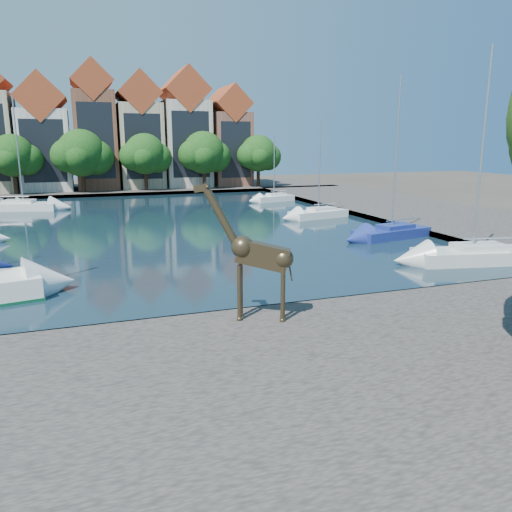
{
  "coord_description": "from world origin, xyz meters",
  "views": [
    {
      "loc": [
        -6.18,
        -18.19,
        7.05
      ],
      "look_at": [
        -0.08,
        -0.61,
        2.73
      ],
      "focal_mm": 35.0,
      "sensor_mm": 36.0,
      "label": 1
    }
  ],
  "objects": [
    {
      "name": "ground",
      "position": [
        0.0,
        0.0,
        0.0
      ],
      "size": [
        160.0,
        160.0,
        0.0
      ],
      "primitive_type": "plane",
      "color": "#38332B",
      "rests_on": "ground"
    },
    {
      "name": "water_basin",
      "position": [
        0.0,
        24.0,
        0.04
      ],
      "size": [
        38.0,
        50.0,
        0.08
      ],
      "primitive_type": "cube",
      "color": "black",
      "rests_on": "ground"
    },
    {
      "name": "near_quay",
      "position": [
        0.0,
        -7.0,
        0.25
      ],
      "size": [
        50.0,
        14.0,
        0.5
      ],
      "primitive_type": "cube",
      "color": "#4D4843",
      "rests_on": "ground"
    },
    {
      "name": "far_quay",
      "position": [
        0.0,
        56.0,
        0.25
      ],
      "size": [
        60.0,
        16.0,
        0.5
      ],
      "primitive_type": "cube",
      "color": "#4D4843",
      "rests_on": "ground"
    },
    {
      "name": "right_quay",
      "position": [
        25.0,
        24.0,
        0.25
      ],
      "size": [
        14.0,
        52.0,
        0.5
      ],
      "primitive_type": "cube",
      "color": "#4D4843",
      "rests_on": "ground"
    },
    {
      "name": "townhouse_west_inner",
      "position": [
        -10.5,
        55.99,
        7.35
      ],
      "size": [
        6.43,
        9.18,
        15.15
      ],
      "color": "silver",
      "rests_on": "far_quay"
    },
    {
      "name": "townhouse_center",
      "position": [
        -4.0,
        55.99,
        8.36
      ],
      "size": [
        5.44,
        9.18,
        16.93
      ],
      "color": "brown",
      "rests_on": "far_quay"
    },
    {
      "name": "townhouse_east_inner",
      "position": [
        2.0,
        55.99,
        7.73
      ],
      "size": [
        5.94,
        9.18,
        15.79
      ],
      "color": "tan",
      "rests_on": "far_quay"
    },
    {
      "name": "townhouse_east_mid",
      "position": [
        8.5,
        55.99,
        8.1
      ],
      "size": [
        6.43,
        9.18,
        16.65
      ],
      "color": "beige",
      "rests_on": "far_quay"
    },
    {
      "name": "townhouse_east_end",
      "position": [
        15.0,
        55.99,
        7.11
      ],
      "size": [
        5.44,
        9.18,
        14.43
      ],
      "color": "brown",
      "rests_on": "far_quay"
    },
    {
      "name": "far_tree_west",
      "position": [
        -13.91,
        50.49,
        5.08
      ],
      "size": [
        6.76,
        5.2,
        7.36
      ],
      "color": "#332114",
      "rests_on": "far_quay"
    },
    {
      "name": "far_tree_mid_west",
      "position": [
        -5.89,
        50.49,
        5.29
      ],
      "size": [
        7.8,
        6.0,
        8.0
      ],
      "color": "#332114",
      "rests_on": "far_quay"
    },
    {
      "name": "far_tree_mid_east",
      "position": [
        2.1,
        50.49,
        5.13
      ],
      "size": [
        7.02,
        5.4,
        7.52
      ],
      "color": "#332114",
      "rests_on": "far_quay"
    },
    {
      "name": "far_tree_east",
      "position": [
        10.11,
        50.49,
        5.24
      ],
      "size": [
        7.54,
        5.8,
        7.84
      ],
      "color": "#332114",
      "rests_on": "far_quay"
    },
    {
      "name": "far_tree_far_east",
      "position": [
        18.09,
        50.49,
        5.08
      ],
      "size": [
        6.76,
        5.2,
        7.36
      ],
      "color": "#332114",
      "rests_on": "far_quay"
    },
    {
      "name": "giraffe_statue",
      "position": [
        -0.38,
        -1.39,
        2.98
      ],
      "size": [
        3.36,
        1.77,
        5.05
      ],
      "color": "#3A2F1D",
      "rests_on": "near_quay"
    },
    {
      "name": "sailboat_left_e",
      "position": [
        -12.0,
        37.65,
        0.67
      ],
      "size": [
        7.08,
        4.05,
        11.27
      ],
      "color": "silver",
      "rests_on": "water_basin"
    },
    {
      "name": "sailboat_right_a",
      "position": [
        15.0,
        4.43,
        0.69
      ],
      "size": [
        6.96,
        3.56,
        11.99
      ],
      "color": "silver",
      "rests_on": "water_basin"
    },
    {
      "name": "sailboat_right_b",
      "position": [
        15.0,
        12.54,
        0.63
      ],
      "size": [
        6.35,
        3.31,
        11.32
      ],
      "color": "navy",
      "rests_on": "water_basin"
    },
    {
      "name": "sailboat_right_c",
      "position": [
        14.27,
        23.14,
        0.59
      ],
      "size": [
        5.9,
        3.11,
        8.59
      ],
      "color": "silver",
      "rests_on": "water_basin"
    },
    {
      "name": "sailboat_right_d",
      "position": [
        15.0,
        36.43,
        0.58
      ],
      "size": [
        5.14,
        2.82,
        7.71
      ],
      "color": "silver",
      "rests_on": "water_basin"
    }
  ]
}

